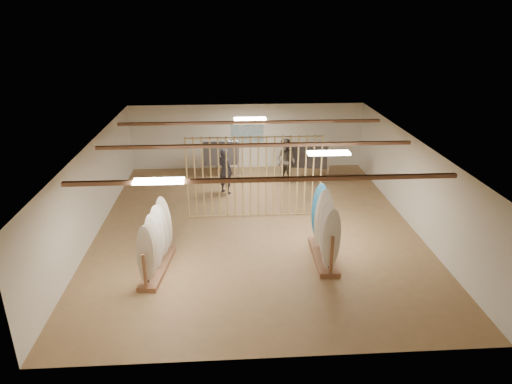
{
  "coord_description": "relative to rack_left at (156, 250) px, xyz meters",
  "views": [
    {
      "loc": [
        -0.84,
        -13.23,
        6.51
      ],
      "look_at": [
        0.0,
        0.0,
        1.2
      ],
      "focal_mm": 32.0,
      "sensor_mm": 36.0,
      "label": 1
    }
  ],
  "objects": [
    {
      "name": "rack_left",
      "position": [
        0.0,
        0.0,
        0.0
      ],
      "size": [
        0.77,
        2.24,
        1.77
      ],
      "rotation": [
        0.0,
        0.0,
        -0.13
      ],
      "color": "#966344",
      "rests_on": "floor"
    },
    {
      "name": "ceiling",
      "position": [
        2.8,
        2.46,
        2.19
      ],
      "size": [
        12.0,
        12.0,
        0.0
      ],
      "primitive_type": "plane",
      "rotation": [
        3.14,
        0.0,
        0.0
      ],
      "color": "gray",
      "rests_on": "ground"
    },
    {
      "name": "wall_back",
      "position": [
        2.8,
        8.46,
        0.79
      ],
      "size": [
        12.0,
        0.0,
        12.0
      ],
      "primitive_type": "plane",
      "rotation": [
        1.57,
        0.0,
        0.0
      ],
      "color": "silver",
      "rests_on": "ground"
    },
    {
      "name": "floor",
      "position": [
        2.8,
        2.46,
        -0.61
      ],
      "size": [
        12.0,
        12.0,
        0.0
      ],
      "primitive_type": "plane",
      "color": "#9C764B",
      "rests_on": "ground"
    },
    {
      "name": "wall_front",
      "position": [
        2.8,
        -3.54,
        0.79
      ],
      "size": [
        12.0,
        0.0,
        12.0
      ],
      "primitive_type": "plane",
      "rotation": [
        -1.57,
        0.0,
        0.0
      ],
      "color": "silver",
      "rests_on": "ground"
    },
    {
      "name": "shopper_a",
      "position": [
        1.83,
        5.46,
        0.39
      ],
      "size": [
        0.87,
        0.84,
        1.98
      ],
      "primitive_type": "imported",
      "rotation": [
        0.0,
        0.0,
        2.42
      ],
      "color": "#26242B",
      "rests_on": "floor"
    },
    {
      "name": "ceiling_slats",
      "position": [
        2.8,
        2.46,
        2.11
      ],
      "size": [
        9.5,
        6.12,
        0.1
      ],
      "primitive_type": "cube",
      "color": "#966344",
      "rests_on": "ground"
    },
    {
      "name": "clothing_rack_a",
      "position": [
        1.64,
        7.2,
        0.43
      ],
      "size": [
        1.49,
        0.46,
        1.6
      ],
      "rotation": [
        0.0,
        0.0,
        0.06
      ],
      "color": "silver",
      "rests_on": "floor"
    },
    {
      "name": "light_panels",
      "position": [
        2.8,
        2.46,
        2.13
      ],
      "size": [
        1.2,
        0.35,
        0.06
      ],
      "primitive_type": "cube",
      "color": "white",
      "rests_on": "ground"
    },
    {
      "name": "bamboo_partition",
      "position": [
        2.8,
        3.26,
        0.79
      ],
      "size": [
        4.45,
        0.05,
        2.78
      ],
      "color": "tan",
      "rests_on": "ground"
    },
    {
      "name": "wall_right",
      "position": [
        7.8,
        2.46,
        0.79
      ],
      "size": [
        0.0,
        12.0,
        12.0
      ],
      "primitive_type": "plane",
      "rotation": [
        1.57,
        0.0,
        -1.57
      ],
      "color": "silver",
      "rests_on": "ground"
    },
    {
      "name": "shopper_b",
      "position": [
        4.24,
        6.32,
        0.43
      ],
      "size": [
        1.27,
        1.25,
        2.08
      ],
      "primitive_type": "imported",
      "rotation": [
        0.0,
        0.0,
        -0.74
      ],
      "color": "#3E3830",
      "rests_on": "floor"
    },
    {
      "name": "poster",
      "position": [
        2.8,
        8.44,
        0.99
      ],
      "size": [
        1.4,
        0.03,
        0.9
      ],
      "primitive_type": "cube",
      "color": "teal",
      "rests_on": "ground"
    },
    {
      "name": "wall_left",
      "position": [
        -2.2,
        2.46,
        0.79
      ],
      "size": [
        0.0,
        12.0,
        12.0
      ],
      "primitive_type": "plane",
      "rotation": [
        1.57,
        0.0,
        1.57
      ],
      "color": "silver",
      "rests_on": "ground"
    },
    {
      "name": "rack_right",
      "position": [
        4.57,
        0.31,
        0.08
      ],
      "size": [
        0.6,
        2.12,
        2.01
      ],
      "rotation": [
        0.0,
        0.0,
        -0.03
      ],
      "color": "#966344",
      "rests_on": "floor"
    },
    {
      "name": "clothing_rack_b",
      "position": [
        5.21,
        6.55,
        0.47
      ],
      "size": [
        1.52,
        0.65,
        1.66
      ],
      "rotation": [
        0.0,
        0.0,
        -0.19
      ],
      "color": "silver",
      "rests_on": "floor"
    }
  ]
}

